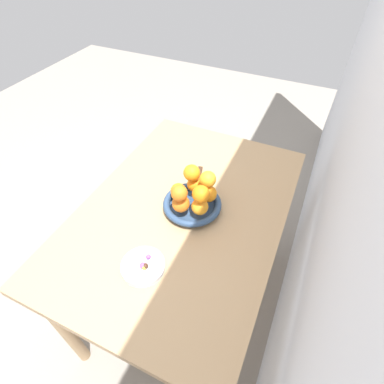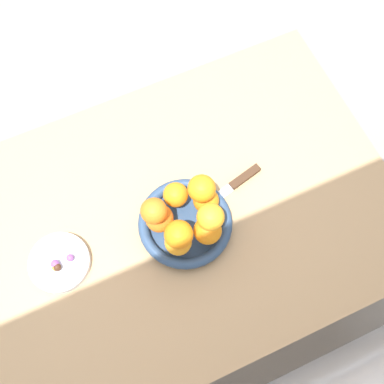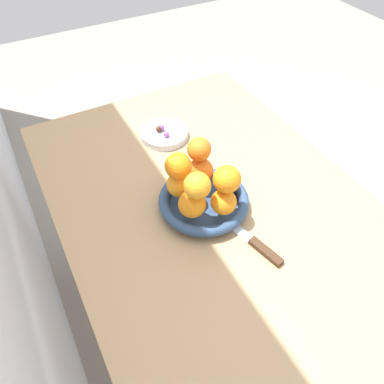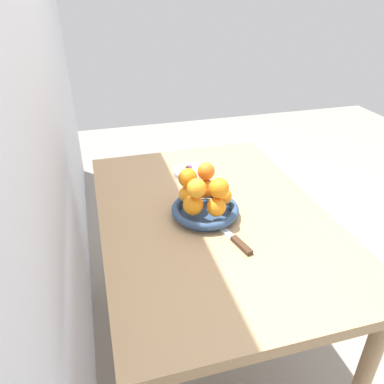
# 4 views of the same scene
# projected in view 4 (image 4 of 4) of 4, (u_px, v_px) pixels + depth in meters

# --- Properties ---
(ground_plane) EXTENTS (6.00, 6.00, 0.00)m
(ground_plane) POSITION_uv_depth(u_px,v_px,m) (208.00, 353.00, 1.65)
(ground_plane) COLOR gray
(wall_back) EXTENTS (4.00, 0.05, 2.50)m
(wall_back) POSITION_uv_depth(u_px,v_px,m) (21.00, 67.00, 0.91)
(wall_back) COLOR silver
(wall_back) RESTS_ON ground_plane
(dining_table) EXTENTS (1.10, 0.76, 0.74)m
(dining_table) POSITION_uv_depth(u_px,v_px,m) (212.00, 234.00, 1.33)
(dining_table) COLOR tan
(dining_table) RESTS_ON ground_plane
(fruit_bowl) EXTENTS (0.23, 0.23, 0.04)m
(fruit_bowl) POSITION_uv_depth(u_px,v_px,m) (205.00, 211.00, 1.25)
(fruit_bowl) COLOR navy
(fruit_bowl) RESTS_ON dining_table
(candy_dish) EXTENTS (0.14, 0.14, 0.02)m
(candy_dish) POSITION_uv_depth(u_px,v_px,m) (191.00, 172.00, 1.52)
(candy_dish) COLOR silver
(candy_dish) RESTS_ON dining_table
(orange_0) EXTENTS (0.06, 0.06, 0.06)m
(orange_0) POSITION_uv_depth(u_px,v_px,m) (216.00, 207.00, 1.18)
(orange_0) COLOR orange
(orange_0) RESTS_ON fruit_bowl
(orange_1) EXTENTS (0.06, 0.06, 0.06)m
(orange_1) POSITION_uv_depth(u_px,v_px,m) (223.00, 196.00, 1.24)
(orange_1) COLOR orange
(orange_1) RESTS_ON fruit_bowl
(orange_2) EXTENTS (0.07, 0.07, 0.07)m
(orange_2) POSITION_uv_depth(u_px,v_px,m) (206.00, 189.00, 1.28)
(orange_2) COLOR orange
(orange_2) RESTS_ON fruit_bowl
(orange_3) EXTENTS (0.06, 0.06, 0.06)m
(orange_3) POSITION_uv_depth(u_px,v_px,m) (188.00, 194.00, 1.25)
(orange_3) COLOR orange
(orange_3) RESTS_ON fruit_bowl
(orange_4) EXTENTS (0.07, 0.07, 0.07)m
(orange_4) POSITION_uv_depth(u_px,v_px,m) (193.00, 205.00, 1.19)
(orange_4) COLOR orange
(orange_4) RESTS_ON fruit_bowl
(orange_5) EXTENTS (0.06, 0.06, 0.06)m
(orange_5) POSITION_uv_depth(u_px,v_px,m) (219.00, 188.00, 1.16)
(orange_5) COLOR orange
(orange_5) RESTS_ON orange_0
(orange_6) EXTENTS (0.06, 0.06, 0.06)m
(orange_6) POSITION_uv_depth(u_px,v_px,m) (197.00, 188.00, 1.15)
(orange_6) COLOR orange
(orange_6) RESTS_ON orange_4
(orange_7) EXTENTS (0.06, 0.06, 0.06)m
(orange_7) POSITION_uv_depth(u_px,v_px,m) (206.00, 171.00, 1.25)
(orange_7) COLOR orange
(orange_7) RESTS_ON orange_2
(orange_8) EXTENTS (0.06, 0.06, 0.06)m
(orange_8) POSITION_uv_depth(u_px,v_px,m) (188.00, 178.00, 1.22)
(orange_8) COLOR orange
(orange_8) RESTS_ON orange_3
(candy_ball_0) EXTENTS (0.02, 0.02, 0.02)m
(candy_ball_0) POSITION_uv_depth(u_px,v_px,m) (189.00, 167.00, 1.52)
(candy_ball_0) COLOR #8C4C99
(candy_ball_0) RESTS_ON candy_dish
(candy_ball_1) EXTENTS (0.02, 0.02, 0.02)m
(candy_ball_1) POSITION_uv_depth(u_px,v_px,m) (191.00, 171.00, 1.49)
(candy_ball_1) COLOR #8C4C99
(candy_ball_1) RESTS_ON candy_dish
(candy_ball_2) EXTENTS (0.02, 0.02, 0.02)m
(candy_ball_2) POSITION_uv_depth(u_px,v_px,m) (188.00, 168.00, 1.51)
(candy_ball_2) COLOR #472819
(candy_ball_2) RESTS_ON candy_dish
(candy_ball_3) EXTENTS (0.02, 0.02, 0.02)m
(candy_ball_3) POSITION_uv_depth(u_px,v_px,m) (188.00, 167.00, 1.52)
(candy_ball_3) COLOR gold
(candy_ball_3) RESTS_ON candy_dish
(knife) EXTENTS (0.26, 0.08, 0.01)m
(knife) POSITION_uv_depth(u_px,v_px,m) (230.00, 235.00, 1.16)
(knife) COLOR #3F2819
(knife) RESTS_ON dining_table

